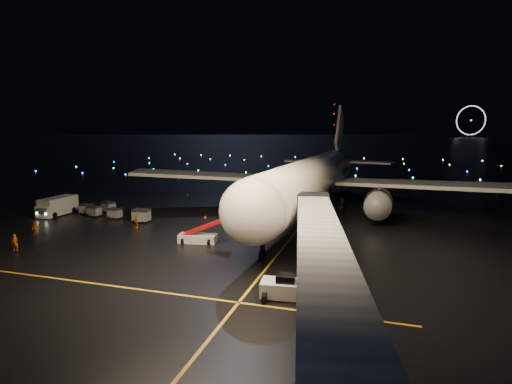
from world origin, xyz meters
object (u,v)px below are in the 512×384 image
crew_b (35,228)px  baggage_cart_2 (109,207)px  airliner (317,154)px  baggage_cart_0 (115,213)px  crew_a (15,242)px  baggage_cart_1 (141,216)px  belt_loader (197,229)px  baggage_cart_3 (94,211)px  baggage_cart_4 (87,209)px  service_truck (59,206)px  crew_c (137,221)px  pushback_tug (286,286)px

crew_b → baggage_cart_2: crew_b is taller
airliner → baggage_cart_0: size_ratio=35.41×
baggage_cart_0 → baggage_cart_2: bearing=133.1°
crew_a → baggage_cart_1: size_ratio=0.81×
airliner → belt_loader: size_ratio=10.04×
baggage_cart_1 → baggage_cart_2: baggage_cart_1 is taller
baggage_cart_1 → baggage_cart_3: baggage_cart_1 is taller
baggage_cart_1 → airliner: bearing=30.9°
crew_a → baggage_cart_4: size_ratio=0.96×
service_truck → baggage_cart_2: service_truck is taller
service_truck → baggage_cart_0: 9.90m
airliner → baggage_cart_1: (-22.35, -16.65, -8.15)m
baggage_cart_1 → baggage_cart_4: baggage_cart_1 is taller
belt_loader → baggage_cart_2: 24.19m
baggage_cart_4 → service_truck: bearing=-167.2°
service_truck → baggage_cart_0: bearing=0.9°
airliner → crew_c: size_ratio=35.53×
crew_c → baggage_cart_3: size_ratio=0.97×
crew_b → crew_c: (9.96, 6.95, 0.03)m
pushback_tug → crew_b: pushback_tug is taller
belt_loader → crew_c: belt_loader is taller
crew_a → baggage_cart_1: baggage_cart_1 is taller
baggage_cart_3 → baggage_cart_2: bearing=94.4°
baggage_cart_3 → crew_c: bearing=-16.9°
baggage_cart_3 → airliner: bearing=32.3°
service_truck → baggage_cart_3: service_truck is taller
service_truck → crew_b: (6.32, -10.67, -0.53)m
crew_b → baggage_cart_0: (3.55, 11.01, -0.10)m
service_truck → baggage_cart_2: size_ratio=3.88×
belt_loader → baggage_cart_1: size_ratio=2.87×
crew_a → baggage_cart_4: crew_a is taller
belt_loader → baggage_cart_3: bearing=149.0°
pushback_tug → baggage_cart_1: baggage_cart_1 is taller
service_truck → baggage_cart_0: (9.87, 0.34, -0.63)m
pushback_tug → service_truck: 44.96m
crew_a → baggage_cart_3: crew_a is taller
baggage_cart_2 → crew_a: bearing=-62.4°
belt_loader → baggage_cart_4: 25.26m
crew_b → baggage_cart_1: baggage_cart_1 is taller
belt_loader → baggage_cart_4: size_ratio=3.42×
airliner → crew_c: 30.03m
baggage_cart_1 → crew_c: bearing=-73.6°
crew_a → crew_c: (6.87, 12.67, 0.00)m
pushback_tug → baggage_cart_2: size_ratio=1.98×
pushback_tug → baggage_cart_3: size_ratio=2.09×
baggage_cart_4 → crew_c: bearing=-35.6°
pushback_tug → baggage_cart_4: (-36.64, 21.56, -0.13)m
crew_b → baggage_cart_1: bearing=46.3°
pushback_tug → baggage_cart_0: bearing=140.4°
pushback_tug → service_truck: service_truck is taller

